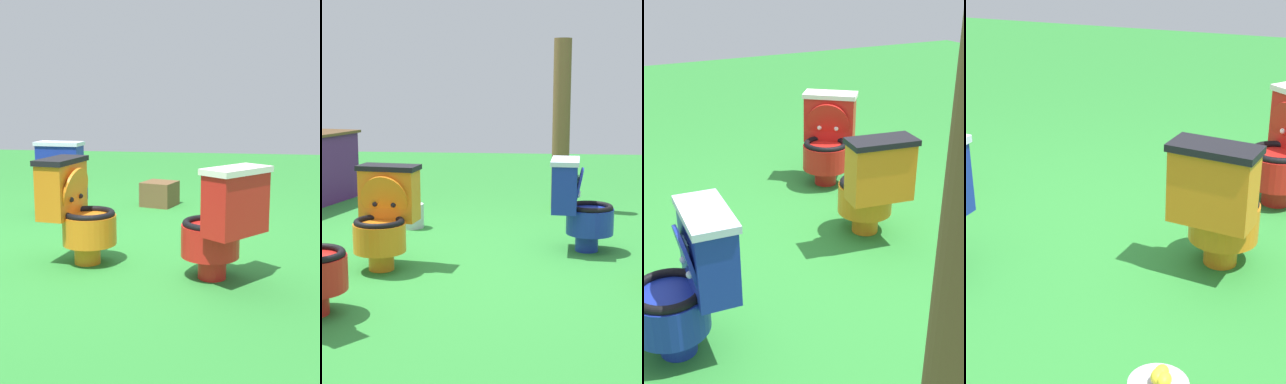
% 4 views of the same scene
% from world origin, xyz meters
% --- Properties ---
extents(ground, '(14.00, 14.00, 0.00)m').
position_xyz_m(ground, '(0.00, 0.00, 0.00)').
color(ground, '#2D8433').
extents(toilet_blue, '(0.45, 0.52, 0.73)m').
position_xyz_m(toilet_blue, '(0.41, -0.91, 0.37)').
color(toilet_blue, '#192D9E').
rests_on(toilet_blue, ground).
extents(toilet_orange, '(0.54, 0.47, 0.73)m').
position_xyz_m(toilet_orange, '(-0.17, 0.49, 0.37)').
color(toilet_orange, orange).
rests_on(toilet_orange, ground).
extents(wooden_post, '(0.18, 0.18, 1.75)m').
position_xyz_m(wooden_post, '(2.05, -0.81, 0.87)').
color(wooden_post, brown).
rests_on(wooden_post, ground).
extents(lemon_bucket, '(0.22, 0.22, 0.28)m').
position_xyz_m(lemon_bucket, '(1.04, 0.55, 0.12)').
color(lemon_bucket, '#B7B7BF').
rests_on(lemon_bucket, ground).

